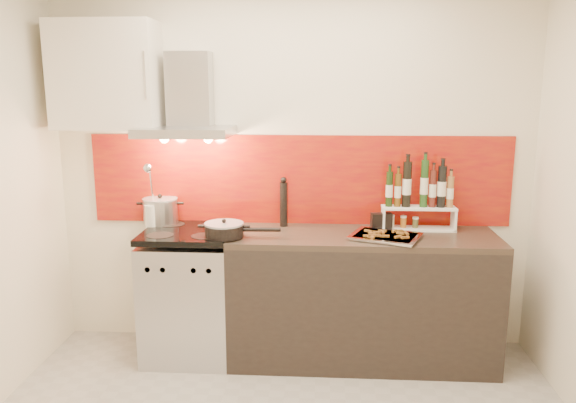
# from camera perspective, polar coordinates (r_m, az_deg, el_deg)

# --- Properties ---
(back_wall) EXTENTS (3.40, 0.02, 2.60)m
(back_wall) POSITION_cam_1_polar(r_m,az_deg,el_deg) (4.03, 0.40, 3.38)
(back_wall) COLOR silver
(back_wall) RESTS_ON ground
(backsplash) EXTENTS (3.00, 0.02, 0.64)m
(backsplash) POSITION_cam_1_polar(r_m,az_deg,el_deg) (4.03, 1.10, 2.23)
(backsplash) COLOR maroon
(backsplash) RESTS_ON back_wall
(range_stove) EXTENTS (0.60, 0.60, 0.91)m
(range_stove) POSITION_cam_1_polar(r_m,az_deg,el_deg) (4.06, -9.92, -9.31)
(range_stove) COLOR #B7B7BA
(range_stove) RESTS_ON ground
(counter) EXTENTS (1.80, 0.60, 0.90)m
(counter) POSITION_cam_1_polar(r_m,az_deg,el_deg) (3.96, 7.48, -9.61)
(counter) COLOR black
(counter) RESTS_ON ground
(range_hood) EXTENTS (0.62, 0.50, 0.61)m
(range_hood) POSITION_cam_1_polar(r_m,az_deg,el_deg) (3.93, -10.11, 9.48)
(range_hood) COLOR #B7B7BA
(range_hood) RESTS_ON back_wall
(upper_cabinet) EXTENTS (0.70, 0.35, 0.72)m
(upper_cabinet) POSITION_cam_1_polar(r_m,az_deg,el_deg) (4.08, -17.96, 12.09)
(upper_cabinet) COLOR silver
(upper_cabinet) RESTS_ON back_wall
(stock_pot) EXTENTS (0.25, 0.25, 0.21)m
(stock_pot) POSITION_cam_1_polar(r_m,az_deg,el_deg) (4.14, -12.82, -0.90)
(stock_pot) COLOR #B7B7BA
(stock_pot) RESTS_ON range_stove
(saute_pan) EXTENTS (0.50, 0.26, 0.12)m
(saute_pan) POSITION_cam_1_polar(r_m,az_deg,el_deg) (3.71, -6.39, -2.86)
(saute_pan) COLOR black
(saute_pan) RESTS_ON range_stove
(utensil_jar) EXTENTS (0.10, 0.15, 0.46)m
(utensil_jar) POSITION_cam_1_polar(r_m,az_deg,el_deg) (4.05, -13.73, -0.69)
(utensil_jar) COLOR silver
(utensil_jar) RESTS_ON range_stove
(pepper_mill) EXTENTS (0.06, 0.06, 0.35)m
(pepper_mill) POSITION_cam_1_polar(r_m,az_deg,el_deg) (3.97, -0.45, -0.10)
(pepper_mill) COLOR black
(pepper_mill) RESTS_ON counter
(step_shelf) EXTENTS (0.50, 0.14, 0.49)m
(step_shelf) POSITION_cam_1_polar(r_m,az_deg,el_deg) (3.96, 13.20, 0.26)
(step_shelf) COLOR white
(step_shelf) RESTS_ON counter
(caddy_box) EXTENTS (0.15, 0.09, 0.12)m
(caddy_box) POSITION_cam_1_polar(r_m,az_deg,el_deg) (3.93, 9.45, -2.05)
(caddy_box) COLOR black
(caddy_box) RESTS_ON counter
(baking_tray) EXTENTS (0.53, 0.47, 0.03)m
(baking_tray) POSITION_cam_1_polar(r_m,az_deg,el_deg) (3.74, 9.88, -3.47)
(baking_tray) COLOR silver
(baking_tray) RESTS_ON counter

